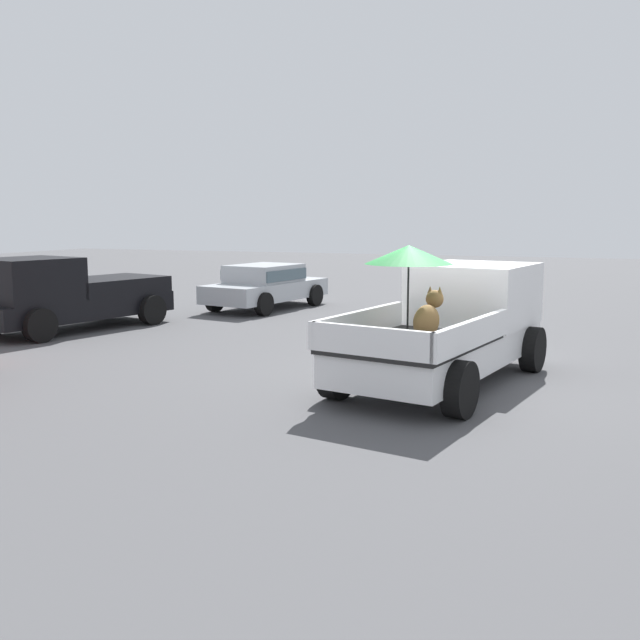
% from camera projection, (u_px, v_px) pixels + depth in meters
% --- Properties ---
extents(ground_plane, '(80.00, 80.00, 0.00)m').
position_uv_depth(ground_plane, '(442.00, 384.00, 11.66)').
color(ground_plane, '#4C4C4F').
extents(pickup_truck_main, '(5.32, 3.04, 2.31)m').
position_uv_depth(pickup_truck_main, '(453.00, 322.00, 11.88)').
color(pickup_truck_main, black).
rests_on(pickup_truck_main, ground).
extents(pickup_truck_red, '(5.09, 3.06, 1.80)m').
position_uv_depth(pickup_truck_red, '(67.00, 295.00, 17.05)').
color(pickup_truck_red, black).
rests_on(pickup_truck_red, ground).
extents(parked_sedan_far, '(4.54, 2.54, 1.33)m').
position_uv_depth(parked_sedan_far, '(266.00, 284.00, 21.17)').
color(parked_sedan_far, black).
rests_on(parked_sedan_far, ground).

